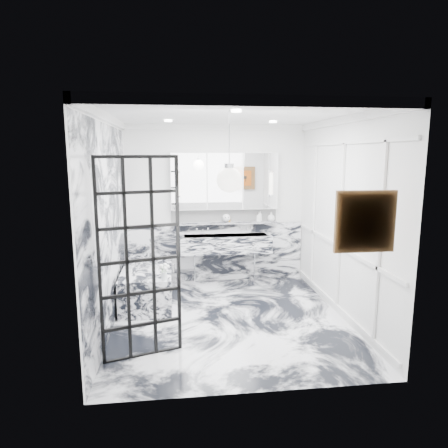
{
  "coord_description": "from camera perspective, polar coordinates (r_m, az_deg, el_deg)",
  "views": [
    {
      "loc": [
        -0.71,
        -5.28,
        2.3
      ],
      "look_at": [
        -0.01,
        0.5,
        1.27
      ],
      "focal_mm": 32.0,
      "sensor_mm": 36.0,
      "label": 1
    }
  ],
  "objects": [
    {
      "name": "marble_clad_left",
      "position": [
        5.44,
        -16.05,
        -0.54
      ],
      "size": [
        0.02,
        3.56,
        2.68
      ],
      "primitive_type": "cube",
      "color": "white",
      "rests_on": "floor"
    },
    {
      "name": "soap_bottle_a",
      "position": [
        7.24,
        5.19,
        1.11
      ],
      "size": [
        0.09,
        0.09,
        0.19
      ],
      "primitive_type": "imported",
      "rotation": [
        0.0,
        0.0,
        -0.3
      ],
      "color": "#8C5919",
      "rests_on": "ledge"
    },
    {
      "name": "pendant_light",
      "position": [
        4.19,
        0.75,
        6.32
      ],
      "size": [
        0.27,
        0.27,
        0.27
      ],
      "primitive_type": "sphere",
      "color": "white",
      "rests_on": "ceiling"
    },
    {
      "name": "soap_bottle_c",
      "position": [
        7.29,
        6.75,
        1.07
      ],
      "size": [
        0.16,
        0.16,
        0.17
      ],
      "primitive_type": "imported",
      "rotation": [
        0.0,
        0.0,
        0.22
      ],
      "color": "silver",
      "rests_on": "ledge"
    },
    {
      "name": "ledge",
      "position": [
        7.16,
        0.09,
        0.14
      ],
      "size": [
        1.9,
        0.14,
        0.04
      ],
      "primitive_type": "cube",
      "color": "silver",
      "rests_on": "wall_back"
    },
    {
      "name": "panel_molding",
      "position": [
        5.84,
        16.27,
        -0.24
      ],
      "size": [
        0.03,
        3.4,
        2.3
      ],
      "primitive_type": "cube",
      "color": "white",
      "rests_on": "floor"
    },
    {
      "name": "face_pot",
      "position": [
        7.14,
        0.33,
        0.88
      ],
      "size": [
        0.15,
        0.15,
        0.15
      ],
      "primitive_type": "sphere",
      "color": "white",
      "rests_on": "ledge"
    },
    {
      "name": "mirror_cabinet",
      "position": [
        7.08,
        0.09,
        6.14
      ],
      "size": [
        1.9,
        0.16,
        1.0
      ],
      "primitive_type": "cube",
      "color": "white",
      "rests_on": "wall_back"
    },
    {
      "name": "trough_sink",
      "position": [
        7.07,
        0.25,
        -2.81
      ],
      "size": [
        1.6,
        0.45,
        0.3
      ],
      "primitive_type": "cube",
      "color": "silver",
      "rests_on": "wall_back"
    },
    {
      "name": "flower_vase",
      "position": [
        5.68,
        -8.53,
        -7.4
      ],
      "size": [
        0.08,
        0.08,
        0.12
      ],
      "primitive_type": "cylinder",
      "color": "silver",
      "rests_on": "bathtub"
    },
    {
      "name": "wall_left",
      "position": [
        5.43,
        -16.24,
        0.08
      ],
      "size": [
        0.0,
        3.6,
        3.6
      ],
      "primitive_type": "plane",
      "rotation": [
        1.57,
        0.0,
        1.57
      ],
      "color": "white",
      "rests_on": "floor"
    },
    {
      "name": "marble_clad_back",
      "position": [
        7.31,
        -1.13,
        -4.02
      ],
      "size": [
        3.18,
        0.05,
        1.05
      ],
      "primitive_type": "cube",
      "color": "white",
      "rests_on": "floor"
    },
    {
      "name": "wall_front",
      "position": [
        3.67,
        4.48,
        -4.22
      ],
      "size": [
        3.6,
        0.0,
        3.6
      ],
      "primitive_type": "plane",
      "rotation": [
        -1.57,
        0.0,
        0.0
      ],
      "color": "white",
      "rests_on": "floor"
    },
    {
      "name": "wall_back",
      "position": [
        7.18,
        -1.18,
        2.82
      ],
      "size": [
        3.6,
        0.0,
        3.6
      ],
      "primitive_type": "plane",
      "rotation": [
        1.57,
        0.0,
        0.0
      ],
      "color": "white",
      "rests_on": "floor"
    },
    {
      "name": "ceiling",
      "position": [
        5.35,
        0.77,
        15.38
      ],
      "size": [
        3.6,
        3.6,
        0.0
      ],
      "primitive_type": "plane",
      "rotation": [
        3.14,
        0.0,
        0.0
      ],
      "color": "white",
      "rests_on": "wall_back"
    },
    {
      "name": "soap_bottle_b",
      "position": [
        7.24,
        5.0,
        1.03
      ],
      "size": [
        0.09,
        0.09,
        0.17
      ],
      "primitive_type": "imported",
      "rotation": [
        0.0,
        0.0,
        -0.27
      ],
      "color": "#4C4C51",
      "rests_on": "ledge"
    },
    {
      "name": "artwork",
      "position": [
        3.99,
        19.52,
        0.33
      ],
      "size": [
        0.49,
        0.05,
        0.49
      ],
      "primitive_type": "cube",
      "color": "#C74B14",
      "rests_on": "wall_front"
    },
    {
      "name": "sconce_left",
      "position": [
        6.93,
        -6.59,
        5.66
      ],
      "size": [
        0.07,
        0.07,
        0.4
      ],
      "primitive_type": "cylinder",
      "color": "white",
      "rests_on": "mirror_cabinet"
    },
    {
      "name": "crittall_door",
      "position": [
        4.53,
        -11.89,
        -5.1
      ],
      "size": [
        0.85,
        0.29,
        2.27
      ],
      "primitive_type": null,
      "rotation": [
        0.0,
        0.0,
        0.29
      ],
      "color": "black",
      "rests_on": "floor"
    },
    {
      "name": "floor",
      "position": [
        5.81,
        0.7,
        -13.32
      ],
      "size": [
        3.6,
        3.6,
        0.0
      ],
      "primitive_type": "plane",
      "color": "white",
      "rests_on": "ground"
    },
    {
      "name": "bathtub",
      "position": [
        6.52,
        -10.77,
        -8.26
      ],
      "size": [
        0.75,
        1.65,
        0.55
      ],
      "primitive_type": "cube",
      "color": "silver",
      "rests_on": "floor"
    },
    {
      "name": "subway_tile",
      "position": [
        7.2,
        0.03,
        1.28
      ],
      "size": [
        1.9,
        0.03,
        0.23
      ],
      "primitive_type": "cube",
      "color": "white",
      "rests_on": "wall_back"
    },
    {
      "name": "wall_right",
      "position": [
        5.84,
        16.5,
        0.73
      ],
      "size": [
        0.0,
        3.6,
        3.6
      ],
      "primitive_type": "plane",
      "rotation": [
        1.57,
        0.0,
        -1.57
      ],
      "color": "white",
      "rests_on": "floor"
    },
    {
      "name": "amber_bottle",
      "position": [
        7.15,
        0.76,
        0.69
      ],
      "size": [
        0.04,
        0.04,
        0.1
      ],
      "primitive_type": "cylinder",
      "color": "#8C5919",
      "rests_on": "ledge"
    },
    {
      "name": "sconce_right",
      "position": [
        7.13,
        6.76,
        5.77
      ],
      "size": [
        0.07,
        0.07,
        0.4
      ],
      "primitive_type": "cylinder",
      "color": "white",
      "rests_on": "mirror_cabinet"
    }
  ]
}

